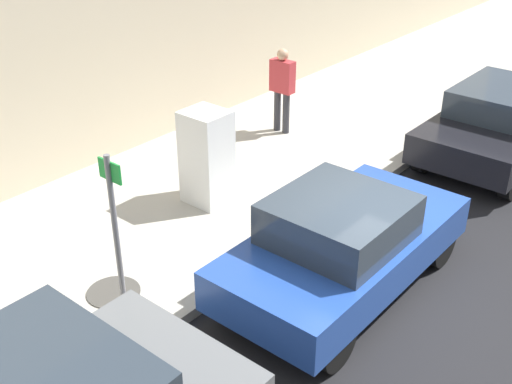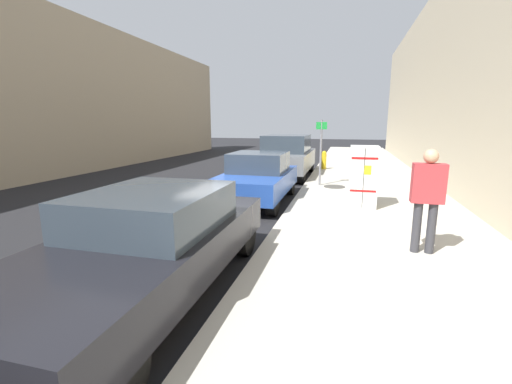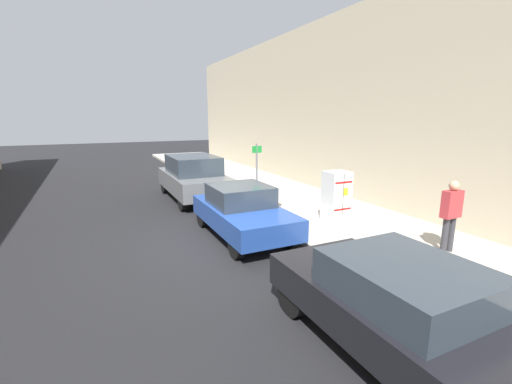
% 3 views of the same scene
% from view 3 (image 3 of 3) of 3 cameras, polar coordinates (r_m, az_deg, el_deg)
% --- Properties ---
extents(ground_plane, '(80.00, 80.00, 0.00)m').
position_cam_3_polar(ground_plane, '(9.34, -6.33, -8.24)').
color(ground_plane, black).
extents(sidewalk_slab, '(4.38, 44.00, 0.15)m').
position_cam_3_polar(sidewalk_slab, '(11.23, 13.51, -4.53)').
color(sidewalk_slab, '#B2ADA0').
rests_on(sidewalk_slab, ground).
extents(building_facade_near, '(2.27, 39.60, 7.27)m').
position_cam_3_polar(building_facade_near, '(13.14, 25.94, 12.74)').
color(building_facade_near, beige).
rests_on(building_facade_near, ground).
extents(discarded_refrigerator, '(0.69, 0.64, 1.55)m').
position_cam_3_polar(discarded_refrigerator, '(10.57, 13.21, -0.79)').
color(discarded_refrigerator, white).
rests_on(discarded_refrigerator, sidewalk_slab).
extents(manhole_cover, '(0.70, 0.70, 0.02)m').
position_cam_3_polar(manhole_cover, '(12.45, 2.69, -2.13)').
color(manhole_cover, '#47443F').
rests_on(manhole_cover, sidewalk_slab).
extents(street_sign_post, '(0.36, 0.07, 2.22)m').
position_cam_3_polar(street_sign_post, '(12.15, 0.14, 3.54)').
color(street_sign_post, slate).
rests_on(street_sign_post, sidewalk_slab).
extents(fire_hydrant, '(0.22, 0.22, 0.84)m').
position_cam_3_polar(fire_hydrant, '(16.13, -6.95, 2.69)').
color(fire_hydrant, gold).
rests_on(fire_hydrant, sidewalk_slab).
extents(pedestrian_walking_far, '(0.50, 0.23, 1.72)m').
position_cam_3_polar(pedestrian_walking_far, '(9.12, 29.73, -2.78)').
color(pedestrian_walking_far, '#333338').
rests_on(pedestrian_walking_far, sidewalk_slab).
extents(parked_suv_gray, '(2.00, 4.47, 1.76)m').
position_cam_3_polar(parked_suv_gray, '(14.06, -10.37, 2.50)').
color(parked_suv_gray, slate).
rests_on(parked_suv_gray, ground).
extents(parked_hatchback_blue, '(1.76, 3.83, 1.42)m').
position_cam_3_polar(parked_hatchback_blue, '(9.53, -2.30, -3.20)').
color(parked_hatchback_blue, '#23479E').
rests_on(parked_hatchback_blue, ground).
extents(parked_sedan_dark, '(1.87, 4.71, 1.40)m').
position_cam_3_polar(parked_sedan_dark, '(5.22, 24.89, -18.11)').
color(parked_sedan_dark, black).
rests_on(parked_sedan_dark, ground).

